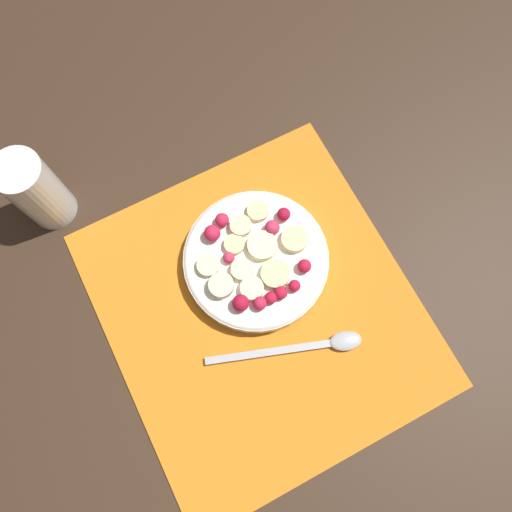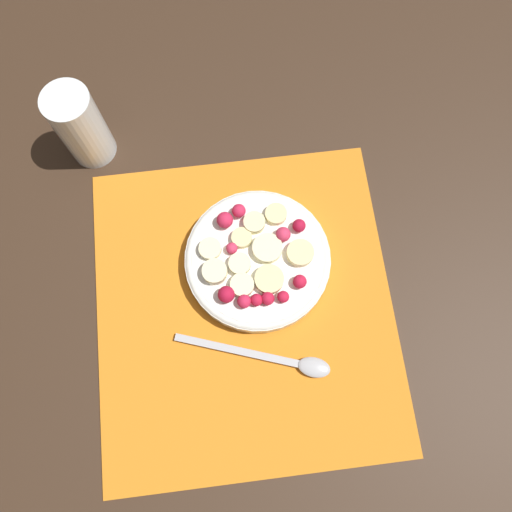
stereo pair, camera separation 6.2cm
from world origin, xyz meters
name	(u,v)px [view 2 (the right image)]	position (x,y,z in m)	size (l,w,h in m)	color
ground_plane	(243,307)	(0.00, 0.00, 0.00)	(3.00, 3.00, 0.00)	#382619
placemat	(243,307)	(0.00, 0.00, 0.00)	(0.41, 0.37, 0.01)	orange
fruit_bowl	(256,259)	(-0.05, 0.02, 0.02)	(0.18, 0.18, 0.04)	silver
spoon	(279,360)	(0.07, 0.04, 0.01)	(0.08, 0.19, 0.01)	#B2B2B7
drinking_glass	(79,127)	(-0.25, -0.18, 0.06)	(0.06, 0.06, 0.12)	white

